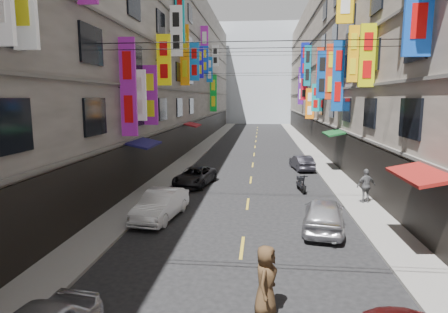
% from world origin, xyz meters
% --- Properties ---
extents(sidewalk_left, '(2.00, 90.00, 0.12)m').
position_xyz_m(sidewalk_left, '(-6.00, 42.00, 0.06)').
color(sidewalk_left, slate).
rests_on(sidewalk_left, ground).
extents(sidewalk_right, '(2.00, 90.00, 0.12)m').
position_xyz_m(sidewalk_right, '(6.00, 42.00, 0.06)').
color(sidewalk_right, slate).
rests_on(sidewalk_right, ground).
extents(building_row_left, '(10.14, 90.00, 19.00)m').
position_xyz_m(building_row_left, '(-11.99, 42.00, 9.49)').
color(building_row_left, gray).
rests_on(building_row_left, ground).
extents(building_row_right, '(10.14, 90.00, 19.00)m').
position_xyz_m(building_row_right, '(11.99, 42.00, 9.49)').
color(building_row_right, '#B0A294').
rests_on(building_row_right, ground).
extents(haze_block, '(18.00, 8.00, 22.00)m').
position_xyz_m(haze_block, '(0.00, 92.00, 11.00)').
color(haze_block, '#B0B9C4').
rests_on(haze_block, ground).
extents(shop_signage, '(14.00, 55.00, 12.15)m').
position_xyz_m(shop_signage, '(0.03, 35.47, 9.17)').
color(shop_signage, '#140DA1').
rests_on(shop_signage, ground).
extents(street_awnings, '(13.99, 35.20, 0.41)m').
position_xyz_m(street_awnings, '(-1.26, 26.00, 3.00)').
color(street_awnings, '#15512C').
rests_on(street_awnings, ground).
extents(overhead_cables, '(14.00, 38.04, 1.24)m').
position_xyz_m(overhead_cables, '(0.00, 30.00, 8.80)').
color(overhead_cables, black).
rests_on(overhead_cables, ground).
extents(lane_markings, '(0.12, 80.20, 0.01)m').
position_xyz_m(lane_markings, '(0.00, 39.00, 0.00)').
color(lane_markings, gold).
rests_on(lane_markings, ground).
extents(scooter_far_right, '(0.58, 1.80, 1.14)m').
position_xyz_m(scooter_far_right, '(3.14, 27.09, 0.44)').
color(scooter_far_right, black).
rests_on(scooter_far_right, ground).
extents(car_left_mid, '(1.98, 4.30, 1.37)m').
position_xyz_m(car_left_mid, '(-4.00, 21.07, 0.68)').
color(car_left_mid, white).
rests_on(car_left_mid, ground).
extents(car_left_far, '(2.62, 4.50, 1.18)m').
position_xyz_m(car_left_far, '(-3.60, 28.05, 0.59)').
color(car_left_far, black).
rests_on(car_left_far, ground).
extents(car_right_mid, '(2.39, 4.44, 1.43)m').
position_xyz_m(car_right_mid, '(3.40, 20.27, 0.72)').
color(car_right_mid, '#BBBBC0').
rests_on(car_right_mid, ground).
extents(car_right_far, '(1.79, 3.76, 1.19)m').
position_xyz_m(car_right_far, '(3.92, 34.12, 0.59)').
color(car_right_far, '#25242B').
rests_on(car_right_far, ground).
extents(pedestrian_rfar, '(1.21, 0.92, 1.82)m').
position_xyz_m(pedestrian_rfar, '(6.27, 24.48, 1.03)').
color(pedestrian_rfar, '#59595B').
rests_on(pedestrian_rfar, sidewalk_right).
extents(pedestrian_crossing, '(0.84, 1.05, 1.88)m').
position_xyz_m(pedestrian_crossing, '(0.84, 13.62, 0.94)').
color(pedestrian_crossing, '#45301B').
rests_on(pedestrian_crossing, ground).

